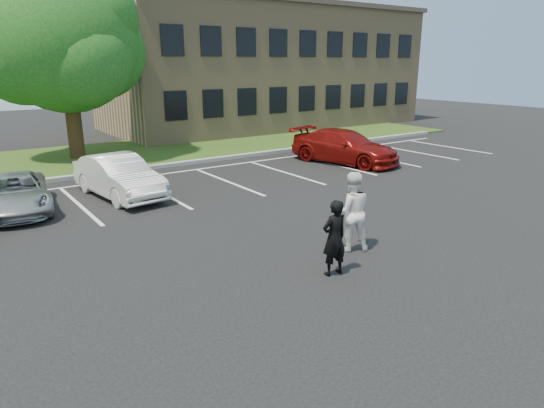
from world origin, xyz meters
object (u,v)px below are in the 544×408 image
Objects in this scene: office_building at (264,67)px; car_red_compact at (345,147)px; tree at (66,42)px; car_silver_minivan at (15,193)px; man_black_suit at (334,238)px; man_white_shirt at (351,211)px; car_white_sedan at (119,177)px.

car_red_compact is (-4.91, -13.88, -3.40)m from office_building.
tree is 9.93m from car_silver_minivan.
man_black_suit is 0.33× the size of car_red_compact.
tree is at bearing -158.59° from office_building.
car_silver_minivan is (-4.95, 9.19, -0.27)m from man_black_suit.
office_building reaches higher than car_silver_minivan.
car_silver_minivan is at bearing -58.49° from man_black_suit.
car_silver_minivan is at bearing -116.18° from tree.
car_red_compact is at bearing -39.59° from tree.
man_white_shirt is (-12.28, -21.92, -3.17)m from office_building.
man_black_suit is at bearing -55.23° from car_silver_minivan.
car_silver_minivan is at bearing 164.56° from car_red_compact.
office_building reaches higher than man_white_shirt.
office_building is at bearing 42.69° from car_silver_minivan.
car_silver_minivan is at bearing 169.85° from car_white_sedan.
car_white_sedan reaches higher than car_silver_minivan.
man_white_shirt is at bearing -146.76° from car_red_compact.
car_silver_minivan is (-3.84, -7.82, -4.77)m from tree.
man_black_suit is at bearing -86.32° from car_white_sedan.
car_red_compact is at bearing 5.26° from car_silver_minivan.
car_silver_minivan is at bearing -143.79° from office_building.
tree is 2.10× the size of car_silver_minivan.
man_white_shirt is 0.47× the size of car_silver_minivan.
car_red_compact is at bearing -7.92° from car_white_sedan.
man_white_shirt is 8.72m from car_white_sedan.
car_white_sedan is at bearing -138.14° from office_building.
car_white_sedan is 0.84× the size of car_red_compact.
man_black_suit is 12.45m from car_red_compact.
tree reaches higher than man_white_shirt.
tree is at bearing 78.24° from car_white_sedan.
office_building is 23.28m from car_silver_minivan.
man_white_shirt reaches higher than car_red_compact.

